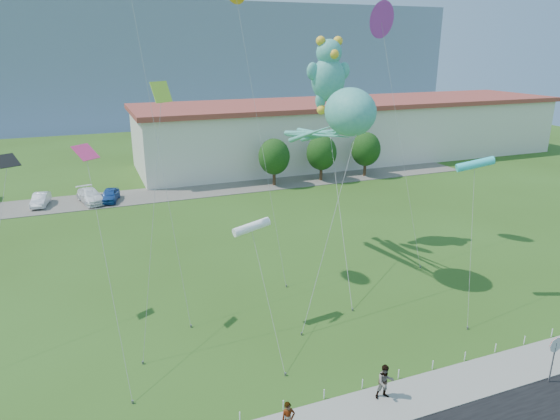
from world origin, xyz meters
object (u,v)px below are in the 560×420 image
(pedestrian_right, at_px, (385,382))
(parked_car_silver, at_px, (41,200))
(octopus_kite, at_px, (339,122))
(parked_car_white, at_px, (90,196))
(warehouse, at_px, (354,129))
(pedestrian_left, at_px, (288,419))
(parked_car_blue, at_px, (110,195))
(teddy_bear_kite, at_px, (329,73))
(stop_sign, at_px, (555,349))

(pedestrian_right, distance_m, parked_car_silver, 40.92)
(octopus_kite, bearing_deg, parked_car_white, 123.16)
(warehouse, relative_size, parked_car_white, 12.85)
(pedestrian_left, bearing_deg, warehouse, 62.09)
(parked_car_blue, bearing_deg, teddy_bear_kite, -34.64)
(stop_sign, bearing_deg, pedestrian_right, 166.73)
(parked_car_silver, xyz_separation_m, octopus_kite, (20.33, -24.60, 9.96))
(teddy_bear_kite, bearing_deg, octopus_kite, -109.36)
(pedestrian_left, distance_m, teddy_bear_kite, 25.34)
(pedestrian_left, bearing_deg, parked_car_white, 104.10)
(teddy_bear_kite, bearing_deg, parked_car_blue, 130.98)
(warehouse, height_order, stop_sign, warehouse)
(octopus_kite, bearing_deg, parked_car_blue, 120.20)
(stop_sign, distance_m, teddy_bear_kite, 23.51)
(pedestrian_right, relative_size, parked_car_silver, 0.44)
(warehouse, distance_m, octopus_kite, 39.61)
(stop_sign, xyz_separation_m, pedestrian_right, (-7.97, 1.88, -0.93))
(warehouse, bearing_deg, parked_car_white, -165.27)
(parked_car_white, bearing_deg, octopus_kite, -71.01)
(parked_car_silver, relative_size, parked_car_white, 0.80)
(warehouse, xyz_separation_m, teddy_bear_kite, (-18.40, -27.80, 9.27))
(parked_car_blue, distance_m, teddy_bear_kite, 27.07)
(octopus_kite, bearing_deg, stop_sign, -75.48)
(octopus_kite, relative_size, teddy_bear_kite, 0.81)
(warehouse, relative_size, teddy_bear_kite, 3.80)
(stop_sign, bearing_deg, parked_car_blue, 114.57)
(warehouse, xyz_separation_m, octopus_kite, (-20.35, -33.35, 6.51))
(parked_car_blue, xyz_separation_m, teddy_bear_kite, (15.69, -18.06, 12.68))
(pedestrian_right, xyz_separation_m, octopus_kite, (4.12, 12.98, 9.70))
(octopus_kite, height_order, teddy_bear_kite, teddy_bear_kite)
(parked_car_white, height_order, teddy_bear_kite, teddy_bear_kite)
(teddy_bear_kite, bearing_deg, parked_car_white, 133.75)
(warehouse, height_order, pedestrian_left, warehouse)
(stop_sign, bearing_deg, teddy_bear_kite, 95.31)
(pedestrian_right, height_order, octopus_kite, octopus_kite)
(stop_sign, relative_size, octopus_kite, 0.19)
(pedestrian_left, distance_m, parked_car_blue, 37.44)
(octopus_kite, xyz_separation_m, teddy_bear_kite, (1.95, 5.55, 2.76))
(stop_sign, relative_size, pedestrian_left, 1.58)
(pedestrian_left, relative_size, parked_car_silver, 0.42)
(pedestrian_right, relative_size, teddy_bear_kite, 0.10)
(parked_car_silver, relative_size, parked_car_blue, 0.98)
(stop_sign, xyz_separation_m, teddy_bear_kite, (-1.90, 20.40, 11.53))
(parked_car_white, bearing_deg, parked_car_blue, -22.86)
(parked_car_silver, distance_m, parked_car_blue, 6.66)
(warehouse, bearing_deg, parked_car_blue, -164.05)
(teddy_bear_kite, bearing_deg, warehouse, 56.51)
(parked_car_white, xyz_separation_m, teddy_bear_kite, (17.56, -18.35, 12.65))
(warehouse, distance_m, pedestrian_left, 55.45)
(parked_car_blue, bearing_deg, octopus_kite, -45.42)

